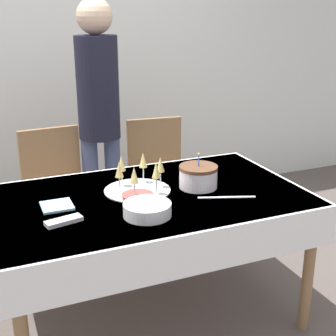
{
  "coord_description": "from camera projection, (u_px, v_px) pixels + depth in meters",
  "views": [
    {
      "loc": [
        -0.8,
        -2.13,
        1.68
      ],
      "look_at": [
        0.12,
        0.05,
        0.88
      ],
      "focal_mm": 50.0,
      "sensor_mm": 36.0,
      "label": 1
    }
  ],
  "objects": [
    {
      "name": "dining_table",
      "position": [
        151.0,
        213.0,
        2.49
      ],
      "size": [
        1.62,
        0.99,
        0.76
      ],
      "color": "white",
      "rests_on": "ground_plane"
    },
    {
      "name": "birthday_cake",
      "position": [
        198.0,
        177.0,
        2.54
      ],
      "size": [
        0.21,
        0.21,
        0.2
      ],
      "color": "white",
      "rests_on": "dining_table"
    },
    {
      "name": "fork_pile",
      "position": [
        64.0,
        221.0,
        2.13
      ],
      "size": [
        0.18,
        0.1,
        0.02
      ],
      "color": "silver",
      "rests_on": "dining_table"
    },
    {
      "name": "ground_plane",
      "position": [
        152.0,
        316.0,
        2.7
      ],
      "size": [
        12.0,
        12.0,
        0.0
      ],
      "primitive_type": "plane",
      "color": "#564C47"
    },
    {
      "name": "plate_stack_dessert",
      "position": [
        138.0,
        197.0,
        2.4
      ],
      "size": [
        0.16,
        0.16,
        0.03
      ],
      "color": "#CC4C47",
      "rests_on": "dining_table"
    },
    {
      "name": "champagne_tray",
      "position": [
        138.0,
        177.0,
        2.49
      ],
      "size": [
        0.36,
        0.36,
        0.18
      ],
      "color": "silver",
      "rests_on": "dining_table"
    },
    {
      "name": "person_standing",
      "position": [
        99.0,
        106.0,
        3.12
      ],
      "size": [
        0.28,
        0.28,
        1.75
      ],
      "color": "#3F4C72",
      "rests_on": "ground_plane"
    },
    {
      "name": "napkin_pile",
      "position": [
        57.0,
        206.0,
        2.3
      ],
      "size": [
        0.15,
        0.15,
        0.01
      ],
      "color": "#8CC6E0",
      "rests_on": "dining_table"
    },
    {
      "name": "dining_chair_far_left",
      "position": [
        57.0,
        194.0,
        3.11
      ],
      "size": [
        0.45,
        0.45,
        0.94
      ],
      "color": "olive",
      "rests_on": "ground_plane"
    },
    {
      "name": "wall_back",
      "position": [
        72.0,
        52.0,
        3.84
      ],
      "size": [
        8.0,
        0.05,
        2.7
      ],
      "color": "silver",
      "rests_on": "ground_plane"
    },
    {
      "name": "dining_chair_far_right",
      "position": [
        159.0,
        180.0,
        3.38
      ],
      "size": [
        0.46,
        0.46,
        0.94
      ],
      "color": "olive",
      "rests_on": "ground_plane"
    },
    {
      "name": "plate_stack_main",
      "position": [
        147.0,
        209.0,
        2.2
      ],
      "size": [
        0.23,
        0.23,
        0.06
      ],
      "color": "white",
      "rests_on": "dining_table"
    },
    {
      "name": "cake_knife",
      "position": [
        227.0,
        197.0,
        2.42
      ],
      "size": [
        0.29,
        0.12,
        0.0
      ],
      "color": "silver",
      "rests_on": "dining_table"
    }
  ]
}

